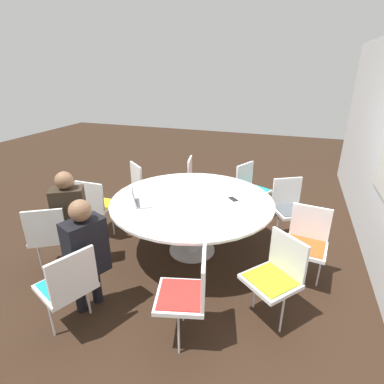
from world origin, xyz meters
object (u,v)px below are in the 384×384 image
at_px(chair_3, 276,273).
at_px(chair_9, 97,203).
at_px(chair_6, 251,186).
at_px(chair_7, 197,178).
at_px(chair_1, 68,283).
at_px(chair_8, 144,183).
at_px(person_1, 85,249).
at_px(chair_4, 307,239).
at_px(person_0, 70,212).
at_px(chair_2, 188,290).
at_px(cell_phone, 233,199).
at_px(chair_5, 290,205).
at_px(chair_0, 49,233).
at_px(laptop, 139,200).

xyz_separation_m(chair_3, chair_9, (-0.78, -2.50, 0.00)).
height_order(chair_6, chair_7, same).
distance_m(chair_1, chair_8, 2.46).
distance_m(chair_3, person_1, 1.78).
distance_m(chair_1, chair_3, 1.87).
height_order(chair_7, person_1, person_1).
distance_m(chair_4, person_1, 2.32).
height_order(chair_4, person_0, person_0).
xyz_separation_m(chair_3, person_1, (0.49, -1.70, 0.19)).
xyz_separation_m(chair_2, chair_4, (-1.20, 0.96, 0.00)).
xyz_separation_m(chair_6, cell_phone, (1.11, -0.06, 0.23)).
height_order(chair_1, chair_6, same).
height_order(chair_6, chair_8, same).
bearing_deg(chair_7, cell_phone, 23.53).
height_order(chair_1, chair_5, same).
distance_m(person_0, person_1, 0.87).
bearing_deg(chair_0, chair_1, -70.13).
bearing_deg(chair_2, laptop, 29.85).
distance_m(chair_1, chair_5, 2.93).
bearing_deg(person_0, chair_3, -33.72).
relative_size(chair_0, chair_5, 1.00).
xyz_separation_m(chair_0, chair_9, (-0.88, 0.02, 0.00)).
relative_size(chair_5, chair_6, 1.00).
distance_m(chair_9, laptop, 0.92).
distance_m(chair_5, chair_6, 0.81).
bearing_deg(laptop, chair_0, 93.72).
bearing_deg(chair_1, chair_9, 50.62).
relative_size(chair_2, laptop, 2.30).
relative_size(chair_3, person_1, 0.71).
distance_m(chair_3, person_0, 2.36).
relative_size(chair_6, chair_7, 1.00).
relative_size(chair_6, chair_8, 1.00).
bearing_deg(chair_6, person_0, -15.54).
bearing_deg(cell_phone, chair_0, -59.64).
bearing_deg(chair_0, chair_8, 49.16).
distance_m(chair_2, cell_phone, 1.51).
relative_size(person_1, laptop, 3.22).
xyz_separation_m(person_0, person_1, (0.58, 0.65, 0.00)).
xyz_separation_m(chair_4, chair_9, (-0.06, -2.77, 0.00)).
bearing_deg(chair_6, chair_4, 56.85).
height_order(chair_2, person_0, person_0).
distance_m(chair_4, cell_phone, 0.97).
distance_m(chair_7, cell_phone, 1.47).
height_order(chair_0, laptop, laptop).
bearing_deg(chair_6, chair_7, -67.94).
relative_size(person_0, cell_phone, 8.11).
relative_size(chair_3, chair_9, 1.00).
xyz_separation_m(chair_2, chair_3, (-0.49, 0.69, 0.00)).
bearing_deg(chair_7, chair_4, 37.57).
height_order(chair_7, person_0, person_0).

